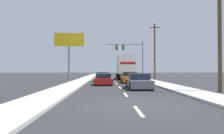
{
  "coord_description": "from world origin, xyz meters",
  "views": [
    {
      "loc": [
        -1.28,
        -8.96,
        1.63
      ],
      "look_at": [
        -0.5,
        15.61,
        1.94
      ],
      "focal_mm": 31.29,
      "sensor_mm": 36.0,
      "label": 1
    }
  ],
  "objects": [
    {
      "name": "ground_plane",
      "position": [
        0.0,
        25.0,
        0.0
      ],
      "size": [
        140.0,
        140.0,
        0.0
      ],
      "primitive_type": "plane",
      "color": "#2B2B2D"
    },
    {
      "name": "sidewalk_right",
      "position": [
        4.66,
        20.0,
        0.07
      ],
      "size": [
        2.22,
        80.0,
        0.14
      ],
      "primitive_type": "cube",
      "color": "#B2AFA8",
      "rests_on": "ground_plane"
    },
    {
      "name": "sidewalk_left",
      "position": [
        -4.66,
        20.0,
        0.07
      ],
      "size": [
        2.22,
        80.0,
        0.14
      ],
      "primitive_type": "cube",
      "color": "#B2AFA8",
      "rests_on": "ground_plane"
    },
    {
      "name": "lane_markings",
      "position": [
        0.0,
        23.64,
        0.0
      ],
      "size": [
        0.14,
        62.0,
        0.01
      ],
      "color": "silver",
      "rests_on": "ground_plane"
    },
    {
      "name": "car_black",
      "position": [
        -1.75,
        26.34,
        0.56
      ],
      "size": [
        1.96,
        4.59,
        1.18
      ],
      "color": "black",
      "rests_on": "ground_plane"
    },
    {
      "name": "car_yellow",
      "position": [
        -1.68,
        18.2,
        0.57
      ],
      "size": [
        2.07,
        4.61,
        1.24
      ],
      "color": "yellow",
      "rests_on": "ground_plane"
    },
    {
      "name": "car_red",
      "position": [
        -1.49,
        12.11,
        0.56
      ],
      "size": [
        1.93,
        4.22,
        1.2
      ],
      "color": "red",
      "rests_on": "ground_plane"
    },
    {
      "name": "box_truck",
      "position": [
        1.91,
        23.02,
        2.19
      ],
      "size": [
        2.69,
        8.58,
        3.84
      ],
      "color": "white",
      "rests_on": "ground_plane"
    },
    {
      "name": "car_orange",
      "position": [
        1.64,
        15.16,
        0.6
      ],
      "size": [
        2.09,
        4.56,
        1.32
      ],
      "color": "orange",
      "rests_on": "ground_plane"
    },
    {
      "name": "car_gray",
      "position": [
        1.54,
        7.67,
        0.58
      ],
      "size": [
        1.99,
        4.4,
        1.3
      ],
      "color": "slate",
      "rests_on": "ground_plane"
    },
    {
      "name": "traffic_signal_mast",
      "position": [
        3.23,
        30.49,
        5.44
      ],
      "size": [
        7.51,
        0.69,
        7.44
      ],
      "color": "#595B56",
      "rests_on": "ground_plane"
    },
    {
      "name": "utility_pole_near",
      "position": [
        6.84,
        4.64,
        4.98
      ],
      "size": [
        1.8,
        0.28,
        9.67
      ],
      "color": "brown",
      "rests_on": "ground_plane"
    },
    {
      "name": "utility_pole_mid",
      "position": [
        6.93,
        23.52,
        4.8
      ],
      "size": [
        1.8,
        0.28,
        9.32
      ],
      "color": "brown",
      "rests_on": "ground_plane"
    },
    {
      "name": "roadside_billboard",
      "position": [
        -7.8,
        25.83,
        6.01
      ],
      "size": [
        5.3,
        0.36,
        8.13
      ],
      "color": "slate",
      "rests_on": "ground_plane"
    }
  ]
}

